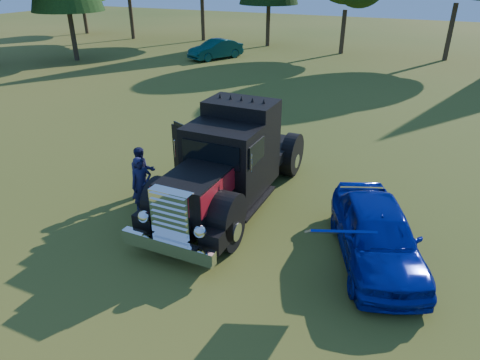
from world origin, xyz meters
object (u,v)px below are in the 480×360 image
object	(u,v)px
spectator_far	(142,173)
distant_teal_car	(216,49)
hotrod_coupe	(376,233)
spectator_near	(142,185)
diamond_t_truck	(229,166)

from	to	relation	value
spectator_far	distant_teal_car	bearing A→B (deg)	61.77
hotrod_coupe	spectator_far	size ratio (longest dim) A/B	2.83
hotrod_coupe	distant_teal_car	xyz separation A→B (m)	(-15.56, 21.35, -0.02)
spectator_near	spectator_far	bearing A→B (deg)	66.96
diamond_t_truck	hotrod_coupe	bearing A→B (deg)	-12.62
spectator_near	spectator_far	world-z (taller)	spectator_near
spectator_near	diamond_t_truck	bearing A→B (deg)	-23.42
diamond_t_truck	spectator_far	size ratio (longest dim) A/B	4.33
distant_teal_car	hotrod_coupe	bearing A→B (deg)	-27.81
spectator_near	hotrod_coupe	bearing A→B (deg)	-54.18
diamond_t_truck	spectator_near	bearing A→B (deg)	-145.22
spectator_near	distant_teal_car	bearing A→B (deg)	54.31
diamond_t_truck	hotrod_coupe	xyz separation A→B (m)	(4.44, -0.99, -0.53)
spectator_far	distant_teal_car	xyz separation A→B (m)	(-8.52, 21.07, -0.10)
spectator_far	distant_teal_car	size ratio (longest dim) A/B	0.37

